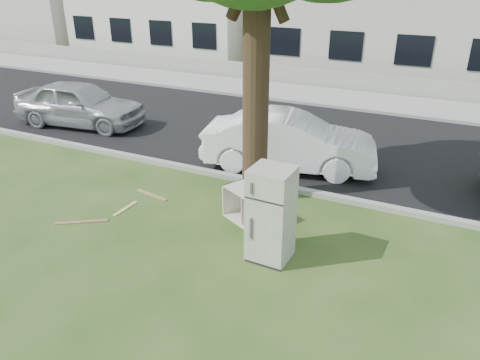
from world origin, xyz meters
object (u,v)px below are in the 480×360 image
at_px(cabinet, 246,205).
at_px(car_center, 289,142).
at_px(car_left, 80,104).
at_px(fridge, 271,214).

distance_m(cabinet, car_center, 2.93).
relative_size(car_center, car_left, 1.03).
relative_size(cabinet, car_center, 0.21).
relative_size(cabinet, car_left, 0.21).
bearing_deg(cabinet, fridge, -19.77).
bearing_deg(cabinet, car_center, 120.54).
bearing_deg(car_center, fridge, -176.85).
distance_m(fridge, car_center, 4.08).
bearing_deg(cabinet, car_left, -176.70).
bearing_deg(fridge, car_center, 107.55).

